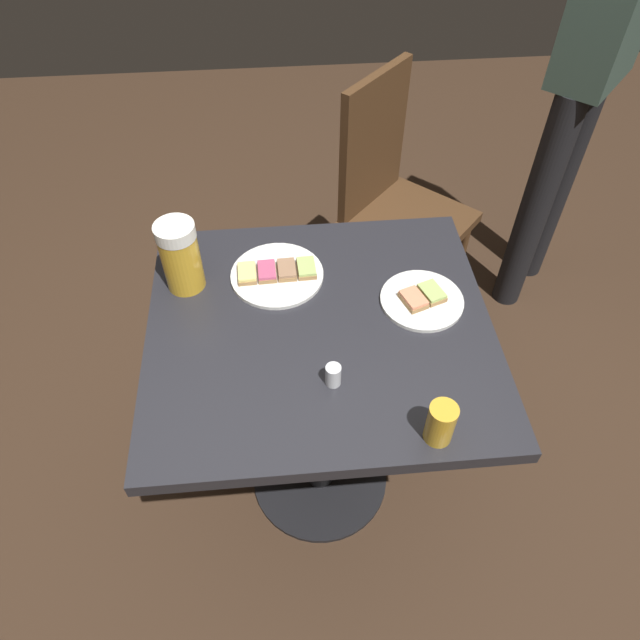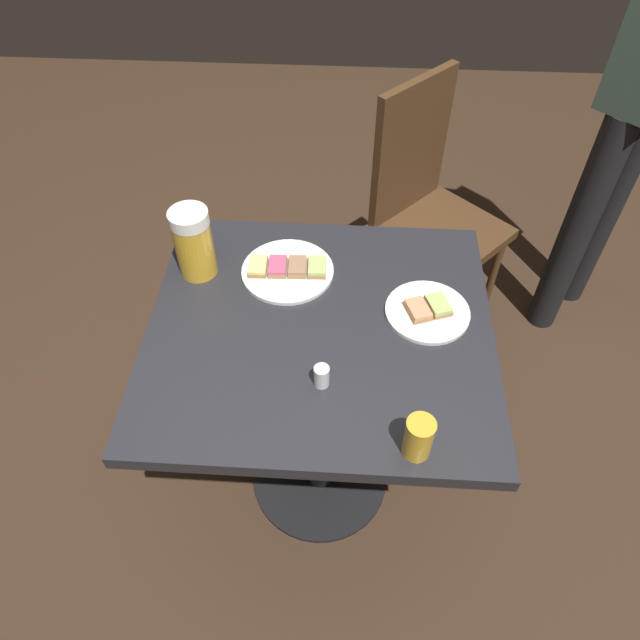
% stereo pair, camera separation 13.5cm
% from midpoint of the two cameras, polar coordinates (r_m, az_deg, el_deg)
% --- Properties ---
extents(ground_plane, '(6.00, 6.00, 0.00)m').
position_cam_midpoint_polar(ground_plane, '(2.01, -1.99, -15.26)').
color(ground_plane, '#382619').
extents(cafe_table, '(0.74, 0.81, 0.77)m').
position_cam_midpoint_polar(cafe_table, '(1.49, -2.60, -4.78)').
color(cafe_table, black).
rests_on(cafe_table, ground_plane).
extents(plate_near, '(0.23, 0.23, 0.03)m').
position_cam_midpoint_polar(plate_near, '(1.48, -6.84, 4.40)').
color(plate_near, white).
rests_on(plate_near, cafe_table).
extents(plate_far, '(0.20, 0.20, 0.03)m').
position_cam_midpoint_polar(plate_far, '(1.42, 7.29, 1.88)').
color(plate_far, white).
rests_on(plate_far, cafe_table).
extents(beer_mug, '(0.16, 0.10, 0.19)m').
position_cam_midpoint_polar(beer_mug, '(1.45, -16.10, 5.99)').
color(beer_mug, gold).
rests_on(beer_mug, cafe_table).
extents(beer_glass_small, '(0.06, 0.06, 0.10)m').
position_cam_midpoint_polar(beer_glass_small, '(1.16, 8.45, -10.16)').
color(beer_glass_small, gold).
rests_on(beer_glass_small, cafe_table).
extents(salt_shaker, '(0.03, 0.03, 0.05)m').
position_cam_midpoint_polar(salt_shaker, '(1.24, -1.82, -5.61)').
color(salt_shaker, silver).
rests_on(salt_shaker, cafe_table).
extents(cafe_chair, '(0.54, 0.54, 0.98)m').
position_cam_midpoint_polar(cafe_chair, '(2.08, 5.30, 11.73)').
color(cafe_chair, '#472D19').
rests_on(cafe_chair, ground_plane).
extents(patron_standing, '(0.36, 0.35, 1.63)m').
position_cam_midpoint_polar(patron_standing, '(2.16, 23.31, 21.57)').
color(patron_standing, black).
rests_on(patron_standing, ground_plane).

